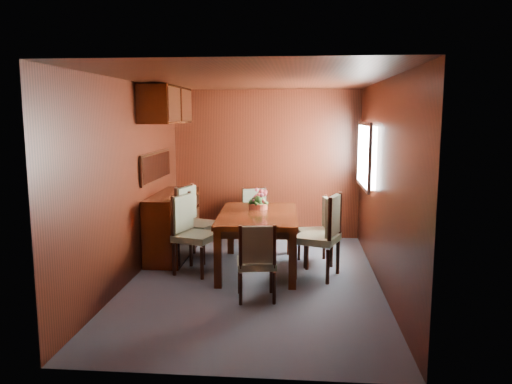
# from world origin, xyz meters

# --- Properties ---
(ground) EXTENTS (4.50, 4.50, 0.00)m
(ground) POSITION_xyz_m (0.00, 0.00, 0.00)
(ground) COLOR #3F4856
(ground) RESTS_ON ground
(room_shell) EXTENTS (3.06, 4.52, 2.41)m
(room_shell) POSITION_xyz_m (-0.10, 0.33, 1.63)
(room_shell) COLOR black
(room_shell) RESTS_ON ground
(sideboard) EXTENTS (0.48, 1.40, 0.90)m
(sideboard) POSITION_xyz_m (-1.25, 1.00, 0.45)
(sideboard) COLOR #331306
(sideboard) RESTS_ON ground
(dining_table) EXTENTS (1.05, 1.62, 0.74)m
(dining_table) POSITION_xyz_m (0.01, 0.48, 0.64)
(dining_table) COLOR #331306
(dining_table) RESTS_ON ground
(chair_left_near) EXTENTS (0.58, 0.60, 1.01)m
(chair_left_near) POSITION_xyz_m (-0.84, 0.29, 0.56)
(chair_left_near) COLOR black
(chair_left_near) RESTS_ON ground
(chair_left_far) EXTENTS (0.60, 0.61, 1.03)m
(chair_left_far) POSITION_xyz_m (-0.93, 0.90, 0.57)
(chair_left_far) COLOR black
(chair_left_far) RESTS_ON ground
(chair_right_near) EXTENTS (0.62, 0.63, 1.05)m
(chair_right_near) POSITION_xyz_m (0.84, 0.21, 0.58)
(chair_right_near) COLOR black
(chair_right_near) RESTS_ON ground
(chair_right_far) EXTENTS (0.50, 0.51, 0.91)m
(chair_right_far) POSITION_xyz_m (0.83, 0.81, 0.50)
(chair_right_far) COLOR black
(chair_right_far) RESTS_ON ground
(chair_head) EXTENTS (0.47, 0.45, 0.87)m
(chair_head) POSITION_xyz_m (0.09, -0.65, 0.48)
(chair_head) COLOR black
(chair_head) RESTS_ON ground
(chair_foot) EXTENTS (0.52, 0.51, 0.87)m
(chair_foot) POSITION_xyz_m (-0.14, 1.81, 0.48)
(chair_foot) COLOR black
(chair_foot) RESTS_ON ground
(flower_centerpiece) EXTENTS (0.27, 0.27, 0.27)m
(flower_centerpiece) POSITION_xyz_m (-0.01, 0.76, 0.87)
(flower_centerpiece) COLOR #C4563C
(flower_centerpiece) RESTS_ON dining_table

